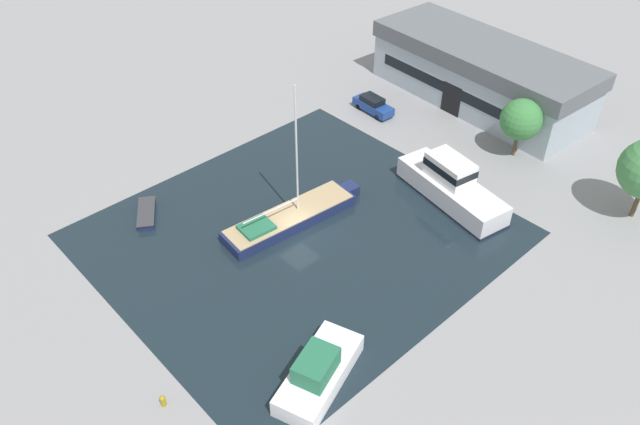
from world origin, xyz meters
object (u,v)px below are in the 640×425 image
object	(u,v)px
warehouse_building	(481,73)
sailboat_moored	(291,217)
parked_car	(373,105)
quay_tree_near_building	(521,120)
small_dinghy	(147,214)
motor_cruiser	(451,186)
cabin_boat	(319,372)

from	to	relation	value
warehouse_building	sailboat_moored	bearing A→B (deg)	-82.43
parked_car	sailboat_moored	xyz separation A→B (m)	(7.82, -18.07, -0.26)
quay_tree_near_building	small_dinghy	xyz separation A→B (m)	(-15.54, -30.29, -3.53)
quay_tree_near_building	sailboat_moored	world-z (taller)	sailboat_moored
quay_tree_near_building	small_dinghy	distance (m)	34.23
warehouse_building	motor_cruiser	bearing A→B (deg)	-57.50
quay_tree_near_building	parked_car	distance (m)	15.41
sailboat_moored	cabin_boat	size ratio (longest dim) A/B	1.69
warehouse_building	quay_tree_near_building	distance (m)	10.67
cabin_boat	quay_tree_near_building	bearing A→B (deg)	81.76
small_dinghy	warehouse_building	bearing A→B (deg)	22.39
small_dinghy	sailboat_moored	bearing A→B (deg)	-13.49
motor_cruiser	small_dinghy	xyz separation A→B (m)	(-15.70, -20.29, -1.15)
quay_tree_near_building	cabin_boat	xyz separation A→B (m)	(6.26, -30.96, -2.84)
parked_car	sailboat_moored	world-z (taller)	sailboat_moored
quay_tree_near_building	parked_car	world-z (taller)	quay_tree_near_building
parked_car	cabin_boat	world-z (taller)	cabin_boat
parked_car	small_dinghy	bearing A→B (deg)	1.25
small_dinghy	cabin_boat	bearing A→B (deg)	-58.78
warehouse_building	motor_cruiser	size ratio (longest dim) A/B	2.18
parked_car	cabin_boat	bearing A→B (deg)	40.91
motor_cruiser	small_dinghy	bearing A→B (deg)	152.47
quay_tree_near_building	motor_cruiser	world-z (taller)	quay_tree_near_building
parked_car	small_dinghy	size ratio (longest dim) A/B	1.15
warehouse_building	cabin_boat	xyz separation A→B (m)	(14.98, -37.07, -2.20)
sailboat_moored	motor_cruiser	world-z (taller)	sailboat_moored
warehouse_building	sailboat_moored	xyz separation A→B (m)	(1.94, -28.08, -2.60)
warehouse_building	quay_tree_near_building	size ratio (longest dim) A/B	4.24
cabin_boat	warehouse_building	bearing A→B (deg)	92.35
parked_car	motor_cruiser	bearing A→B (deg)	70.85
motor_cruiser	cabin_boat	world-z (taller)	motor_cruiser
parked_car	quay_tree_near_building	bearing A→B (deg)	108.25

